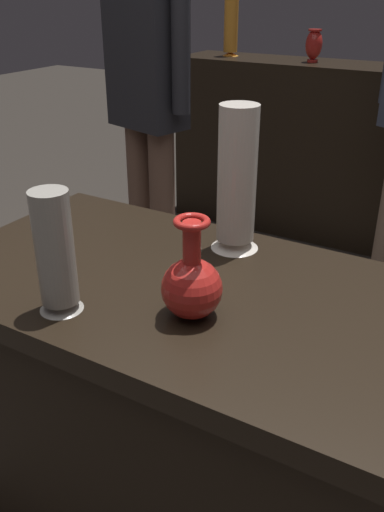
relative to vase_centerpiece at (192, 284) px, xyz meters
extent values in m
cube|color=black|center=(-0.06, 0.11, -0.50)|extent=(1.10, 0.59, 0.75)
cube|color=black|center=(-0.06, 0.11, -0.10)|extent=(1.20, 0.64, 0.05)
sphere|color=red|center=(0.00, 0.00, -0.01)|extent=(0.12, 0.12, 0.12)
cylinder|color=red|center=(0.00, 0.00, 0.08)|extent=(0.03, 0.03, 0.09)
torus|color=red|center=(0.00, 0.00, 0.13)|extent=(0.07, 0.07, 0.01)
cone|color=silver|center=(-0.07, 0.32, -0.06)|extent=(0.12, 0.12, 0.03)
cylinder|color=silver|center=(-0.07, 0.32, 0.12)|extent=(0.09, 0.09, 0.32)
cone|color=gray|center=(-0.24, -0.11, -0.06)|extent=(0.09, 0.09, 0.02)
cylinder|color=gray|center=(-0.24, -0.11, 0.06)|extent=(0.08, 0.08, 0.23)
cone|color=orange|center=(-1.10, 2.31, 0.13)|extent=(0.10, 0.10, 0.02)
cylinder|color=orange|center=(-1.10, 2.31, 0.29)|extent=(0.08, 0.08, 0.31)
cylinder|color=red|center=(-0.58, 2.29, 0.13)|extent=(0.06, 0.06, 0.01)
ellipsoid|color=red|center=(-0.58, 2.29, 0.21)|extent=(0.09, 0.09, 0.15)
cylinder|color=red|center=(-0.58, 2.29, 0.28)|extent=(0.07, 0.07, 0.01)
cylinder|color=brown|center=(-0.79, 1.08, -0.45)|extent=(0.11, 0.11, 0.85)
cylinder|color=brown|center=(-0.93, 1.12, -0.45)|extent=(0.11, 0.11, 0.85)
cube|color=#232328|center=(-0.86, 1.10, 0.31)|extent=(0.36, 0.26, 0.67)
cylinder|color=#232328|center=(-0.67, 1.05, 0.34)|extent=(0.07, 0.07, 0.57)
cylinder|color=#232328|center=(-1.06, 1.16, 0.34)|extent=(0.07, 0.07, 0.57)
camera|label=1|loc=(0.47, -0.80, 0.52)|focal=38.79mm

